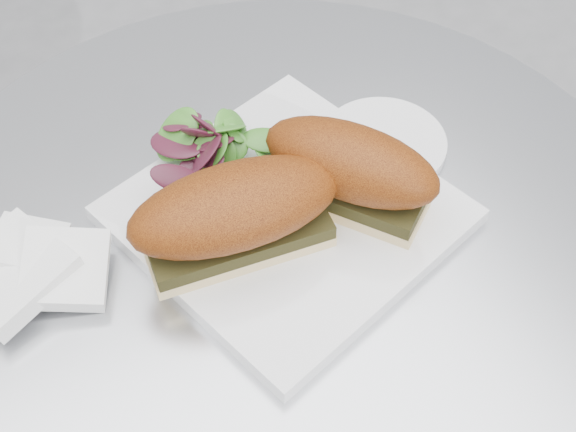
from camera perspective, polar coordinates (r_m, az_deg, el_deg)
name	(u,v)px	position (r m, az deg, el deg)	size (l,w,h in m)	color
table	(284,373)	(0.91, -0.32, -11.11)	(0.70, 0.70, 0.73)	#B8B9C0
plate	(287,215)	(0.71, -0.08, 0.10)	(0.25, 0.25, 0.02)	white
sandwich_left	(236,213)	(0.65, -3.75, 0.20)	(0.19, 0.11, 0.08)	#F8E59B
sandwich_right	(350,169)	(0.68, 4.45, 3.35)	(0.15, 0.17, 0.08)	#F8E59B
salad	(215,148)	(0.72, -5.21, 4.81)	(0.10, 0.10, 0.05)	#408D2E
napkin	(41,278)	(0.70, -17.15, -4.24)	(0.12, 0.12, 0.02)	white
saucer	(383,144)	(0.78, 6.80, 5.13)	(0.12, 0.12, 0.01)	white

